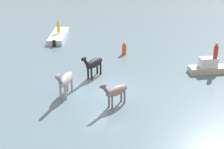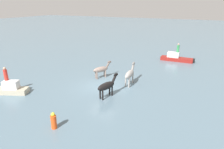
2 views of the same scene
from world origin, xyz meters
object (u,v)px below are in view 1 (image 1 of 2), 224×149
Objects in this scene: person_spotter_bow at (58,27)px; person_watcher_seated at (216,51)px; buoy_channel_marker at (124,48)px; horse_dark_mare at (65,80)px; horse_mid_herd at (94,64)px; boat_launch_far at (59,37)px; boat_tender_starboard at (212,68)px; horse_gray_outer at (116,91)px.

person_watcher_seated is (14.72, -5.24, 0.55)m from person_spotter_bow.
horse_dark_mare is at bearing -100.77° from buoy_channel_marker.
horse_mid_herd reaches higher than boat_launch_far.
boat_launch_far is at bearing -42.06° from boat_tender_starboard.
person_watcher_seated reaches higher than boat_launch_far.
person_watcher_seated reaches higher than horse_gray_outer.
person_watcher_seated is (8.99, 6.40, 0.62)m from horse_dark_mare.
boat_tender_starboard is at bearing -19.23° from person_spotter_bow.
horse_mid_herd is 8.80m from boat_tender_starboard.
horse_dark_mare is 8.89m from buoy_channel_marker.
horse_dark_mare is 2.14× the size of person_spotter_bow.
horse_mid_herd is 10.52m from person_spotter_bow.
horse_mid_herd reaches higher than person_spotter_bow.
horse_dark_mare is 11.06m from boat_tender_starboard.
horse_gray_outer is 0.87× the size of horse_mid_herd.
boat_launch_far is at bearing -124.43° from horse_mid_herd.
person_watcher_seated is 7.78m from buoy_channel_marker.
boat_launch_far is (-5.75, 11.56, -0.91)m from horse_dark_mare.
boat_tender_starboard reaches higher than buoy_channel_marker.
person_watcher_seated is 1.04× the size of buoy_channel_marker.
horse_gray_outer reaches higher than boat_tender_starboard.
boat_launch_far is 4.70× the size of buoy_channel_marker.
buoy_channel_marker is (-1.69, 9.10, -0.43)m from horse_gray_outer.
horse_dark_mare is at bearing 13.20° from boat_tender_starboard.
boat_tender_starboard is 7.56m from buoy_channel_marker.
boat_tender_starboard reaches higher than boat_launch_far.
horse_dark_mare is 0.68× the size of boat_tender_starboard.
boat_tender_starboard is 3.15× the size of person_watcher_seated.
horse_gray_outer is 1.74× the size of person_watcher_seated.
person_spotter_bow reaches higher than boat_tender_starboard.
horse_dark_mare is 2.23× the size of buoy_channel_marker.
buoy_channel_marker is (1.66, 8.72, -0.58)m from horse_dark_mare.
horse_gray_outer is 9.26m from buoy_channel_marker.
person_spotter_bow is (-6.46, 8.31, 0.14)m from horse_mid_herd.
buoy_channel_marker is (7.40, -2.84, 0.33)m from boat_launch_far.
person_watcher_seated is at bearing -19.61° from person_spotter_bow.
boat_launch_far is 1.43× the size of boat_tender_starboard.
horse_dark_mare is 3.41m from horse_mid_herd.
horse_dark_mare is at bearing -144.56° from person_watcher_seated.
person_spotter_bow is at bearing -157.41° from horse_dark_mare.
horse_gray_outer is 1.74× the size of person_spotter_bow.
horse_dark_mare reaches higher than buoy_channel_marker.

